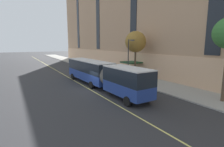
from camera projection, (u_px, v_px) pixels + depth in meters
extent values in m
plane|color=#303033|center=(95.00, 90.00, 23.63)|extent=(260.00, 260.00, 0.00)
cube|color=#9E9B93|center=(137.00, 79.00, 30.90)|extent=(5.72, 160.00, 0.15)
cube|color=#E5B68D|center=(162.00, 68.00, 29.35)|extent=(0.14, 110.00, 4.40)
cube|color=#234C2D|center=(132.00, 62.00, 34.08)|extent=(3.20, 3.40, 0.24)
cube|color=#1E232B|center=(98.00, 10.00, 48.31)|extent=(0.10, 2.00, 21.17)
cube|color=#1E232B|center=(78.00, 18.00, 62.40)|extent=(0.10, 2.00, 21.17)
cube|color=navy|center=(89.00, 75.00, 27.78)|extent=(3.00, 11.86, 1.30)
cube|color=black|center=(89.00, 66.00, 27.53)|extent=(3.01, 11.86, 1.59)
cube|color=white|center=(89.00, 61.00, 27.39)|extent=(3.02, 11.86, 0.12)
cube|color=#19232D|center=(76.00, 63.00, 32.51)|extent=(2.39, 0.16, 1.19)
cube|color=orange|center=(75.00, 59.00, 32.39)|extent=(1.82, 0.12, 0.28)
cube|color=black|center=(76.00, 73.00, 32.84)|extent=(2.54, 0.21, 0.24)
cube|color=white|center=(71.00, 72.00, 32.32)|extent=(0.28, 0.07, 0.18)
cube|color=white|center=(80.00, 71.00, 33.27)|extent=(0.28, 0.07, 0.18)
cylinder|color=#595651|center=(110.00, 76.00, 22.30)|extent=(2.50, 1.08, 2.46)
cube|color=navy|center=(127.00, 88.00, 19.34)|extent=(2.81, 6.47, 1.30)
cube|color=black|center=(127.00, 76.00, 19.10)|extent=(2.82, 6.47, 1.59)
cube|color=white|center=(127.00, 68.00, 18.96)|extent=(2.84, 6.47, 0.12)
cylinder|color=black|center=(73.00, 76.00, 30.68)|extent=(0.33, 1.01, 1.00)
cylinder|color=black|center=(86.00, 75.00, 32.03)|extent=(0.33, 1.01, 1.00)
cylinder|color=black|center=(91.00, 85.00, 24.27)|extent=(0.33, 1.01, 1.00)
cylinder|color=black|center=(107.00, 83.00, 25.62)|extent=(0.33, 1.01, 1.00)
cylinder|color=black|center=(127.00, 101.00, 17.33)|extent=(0.33, 1.01, 1.00)
cylinder|color=black|center=(147.00, 97.00, 18.68)|extent=(0.33, 1.01, 1.00)
cube|color=#B21E19|center=(95.00, 71.00, 36.00)|extent=(1.91, 4.43, 0.64)
cube|color=#232D38|center=(96.00, 68.00, 35.71)|extent=(1.63, 2.01, 0.56)
cube|color=#B21E19|center=(96.00, 67.00, 35.66)|extent=(1.60, 1.93, 0.04)
cylinder|color=black|center=(89.00, 72.00, 36.82)|extent=(0.24, 0.65, 0.64)
cylinder|color=black|center=(97.00, 71.00, 37.65)|extent=(0.24, 0.65, 0.64)
cylinder|color=black|center=(94.00, 74.00, 34.46)|extent=(0.24, 0.65, 0.64)
cylinder|color=black|center=(102.00, 73.00, 35.29)|extent=(0.24, 0.65, 0.64)
cube|color=navy|center=(115.00, 77.00, 29.44)|extent=(1.92, 4.32, 0.64)
cube|color=#232D38|center=(115.00, 74.00, 29.16)|extent=(1.63, 1.97, 0.56)
cube|color=navy|center=(115.00, 72.00, 29.11)|extent=(1.59, 1.88, 0.04)
cylinder|color=black|center=(107.00, 78.00, 30.24)|extent=(0.24, 0.65, 0.64)
cylinder|color=black|center=(115.00, 77.00, 31.05)|extent=(0.24, 0.65, 0.64)
cylinder|color=black|center=(114.00, 81.00, 27.94)|extent=(0.24, 0.65, 0.64)
cylinder|color=black|center=(123.00, 80.00, 28.75)|extent=(0.24, 0.65, 0.64)
cube|color=#B7B7BC|center=(82.00, 66.00, 43.14)|extent=(1.81, 4.58, 0.64)
cube|color=#232D38|center=(82.00, 64.00, 42.84)|extent=(1.58, 2.07, 0.56)
cube|color=#B7B7BC|center=(82.00, 63.00, 42.79)|extent=(1.54, 1.98, 0.04)
cylinder|color=black|center=(77.00, 67.00, 43.98)|extent=(0.22, 0.64, 0.64)
cylinder|color=black|center=(83.00, 67.00, 44.83)|extent=(0.22, 0.64, 0.64)
cylinder|color=black|center=(81.00, 69.00, 41.55)|extent=(0.22, 0.64, 0.64)
cylinder|color=black|center=(87.00, 68.00, 42.40)|extent=(0.22, 0.64, 0.64)
cylinder|color=brown|center=(135.00, 63.00, 31.12)|extent=(0.32, 0.32, 5.38)
sphere|color=olive|center=(136.00, 42.00, 30.51)|extent=(3.67, 3.67, 3.67)
cylinder|color=#2D2D30|center=(128.00, 60.00, 28.90)|extent=(0.16, 0.16, 6.72)
cylinder|color=#2D2D30|center=(131.00, 40.00, 27.89)|extent=(0.10, 1.10, 0.10)
cube|color=#3D3D3F|center=(133.00, 40.00, 27.42)|extent=(0.36, 0.60, 0.20)
cube|color=#E0D66B|center=(83.00, 86.00, 25.94)|extent=(0.16, 140.00, 0.01)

